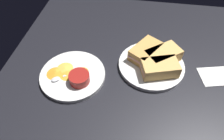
% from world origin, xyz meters
% --- Properties ---
extents(ground_plane, '(1.10, 1.10, 0.03)m').
position_xyz_m(ground_plane, '(0.00, 0.00, -0.01)').
color(ground_plane, black).
extents(plate_sandwich_main, '(0.25, 0.25, 0.02)m').
position_xyz_m(plate_sandwich_main, '(-0.02, -0.06, 0.01)').
color(plate_sandwich_main, silver).
rests_on(plate_sandwich_main, ground_plane).
extents(sandwich_half_near, '(0.15, 0.11, 0.05)m').
position_xyz_m(sandwich_half_near, '(-0.05, -0.03, 0.04)').
color(sandwich_half_near, tan).
rests_on(sandwich_half_near, plate_sandwich_main).
extents(sandwich_half_far, '(0.15, 0.14, 0.05)m').
position_xyz_m(sandwich_half_far, '(-0.06, -0.09, 0.04)').
color(sandwich_half_far, tan).
rests_on(sandwich_half_far, plate_sandwich_main).
extents(sandwich_half_extra, '(0.13, 0.15, 0.05)m').
position_xyz_m(sandwich_half_extra, '(0.01, -0.10, 0.04)').
color(sandwich_half_extra, tan).
rests_on(sandwich_half_extra, plate_sandwich_main).
extents(ramekin_dark_sauce, '(0.07, 0.07, 0.03)m').
position_xyz_m(ramekin_dark_sauce, '(0.01, -0.12, 0.03)').
color(ramekin_dark_sauce, navy).
rests_on(ramekin_dark_sauce, plate_sandwich_main).
extents(spoon_by_dark_ramekin, '(0.05, 0.10, 0.01)m').
position_xyz_m(spoon_by_dark_ramekin, '(-0.01, -0.06, 0.02)').
color(spoon_by_dark_ramekin, silver).
rests_on(spoon_by_dark_ramekin, plate_sandwich_main).
extents(plate_chips_companion, '(0.24, 0.24, 0.02)m').
position_xyz_m(plate_chips_companion, '(0.27, 0.03, 0.01)').
color(plate_chips_companion, silver).
rests_on(plate_chips_companion, ground_plane).
extents(ramekin_light_gravy, '(0.07, 0.07, 0.03)m').
position_xyz_m(ramekin_light_gravy, '(0.23, 0.06, 0.03)').
color(ramekin_light_gravy, maroon).
rests_on(ramekin_light_gravy, plate_chips_companion).
extents(spoon_by_gravy_ramekin, '(0.09, 0.07, 0.01)m').
position_xyz_m(spoon_by_gravy_ramekin, '(0.31, 0.06, 0.02)').
color(spoon_by_gravy_ramekin, silver).
rests_on(spoon_by_gravy_ramekin, plate_chips_companion).
extents(plantain_chip_scatter, '(0.17, 0.11, 0.01)m').
position_xyz_m(plantain_chip_scatter, '(0.30, 0.03, 0.02)').
color(plantain_chip_scatter, gold).
rests_on(plantain_chip_scatter, plate_chips_companion).
extents(paper_napkin_folded, '(0.13, 0.11, 0.00)m').
position_xyz_m(paper_napkin_folded, '(-0.26, -0.05, 0.00)').
color(paper_napkin_folded, white).
rests_on(paper_napkin_folded, ground_plane).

